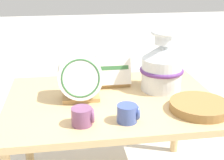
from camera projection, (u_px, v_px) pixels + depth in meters
The scene contains 7 objects.
display_table at pixel (112, 111), 1.74m from camera, with size 1.16×0.83×0.63m.
ceramic_vase at pixel (162, 66), 1.80m from camera, with size 0.25×0.25×0.35m.
dish_rack_round_plates at pixel (80, 80), 1.67m from camera, with size 0.24×0.18×0.26m.
dish_rack_square_plates at pixel (113, 71), 1.89m from camera, with size 0.20×0.17×0.22m.
wicker_charger_stack at pixel (200, 106), 1.57m from camera, with size 0.30×0.30×0.04m.
mug_cobalt_glaze at pixel (128, 113), 1.46m from camera, with size 0.11×0.10×0.08m.
mug_plum_glaze at pixel (83, 116), 1.43m from camera, with size 0.11×0.10×0.08m.
Camera 1 is at (-0.24, -1.55, 1.33)m, focal length 50.00 mm.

